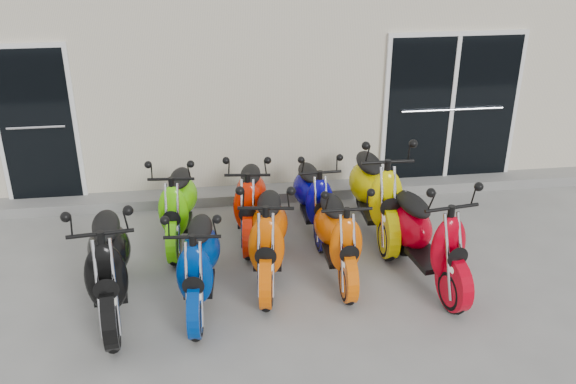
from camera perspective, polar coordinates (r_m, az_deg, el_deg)
The scene contains 14 objects.
ground at distance 7.62m, azimuth 0.60°, elevation -7.03°, with size 80.00×80.00×0.00m, color gray.
building at distance 11.87m, azimuth -3.01°, elevation 13.18°, with size 14.00×6.00×3.20m, color beige.
front_step at distance 9.34m, azimuth -1.15°, elevation -0.08°, with size 14.00×0.40×0.15m, color gray.
door_left at distance 9.28m, azimuth -21.48°, elevation 5.84°, with size 1.07×0.08×2.22m, color black.
door_right at distance 9.66m, azimuth 14.33°, elevation 7.55°, with size 2.02×0.08×2.22m, color black.
scooter_front_black at distance 6.84m, azimuth -15.84°, elevation -5.09°, with size 0.71×1.95×1.44m, color black, non-canonical shape.
scooter_front_blue at distance 6.79m, azimuth -8.01°, elevation -5.27°, with size 0.63×1.74×1.29m, color navy, non-canonical shape.
scooter_front_orange_a at distance 7.18m, azimuth -1.79°, elevation -2.94°, with size 0.67×1.84×1.36m, color #E55503, non-canonical shape.
scooter_front_orange_b at distance 7.28m, azimuth 4.49°, elevation -2.97°, with size 0.62×1.72×1.27m, color #EA5A05, non-canonical shape.
scooter_front_red at distance 7.28m, azimuth 12.38°, elevation -2.95°, with size 0.69×1.89×1.39m, color #BB0012, non-canonical shape.
scooter_back_green at distance 8.09m, azimuth -9.82°, elevation -0.26°, with size 0.62×1.71×1.27m, color #5ADA09, non-canonical shape.
scooter_back_red at distance 8.10m, azimuth -3.44°, elevation 0.09°, with size 0.62×1.71×1.26m, color red, non-canonical shape.
scooter_back_blue at distance 8.22m, azimuth 2.27°, elevation 0.36°, with size 0.60×1.65×1.22m, color #070380, non-canonical shape.
scooter_back_yellow at distance 8.19m, azimuth 7.85°, elevation 0.95°, with size 0.72×1.98×1.46m, color #DDCE00, non-canonical shape.
Camera 1 is at (-0.93, -6.38, 4.06)m, focal length 40.00 mm.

